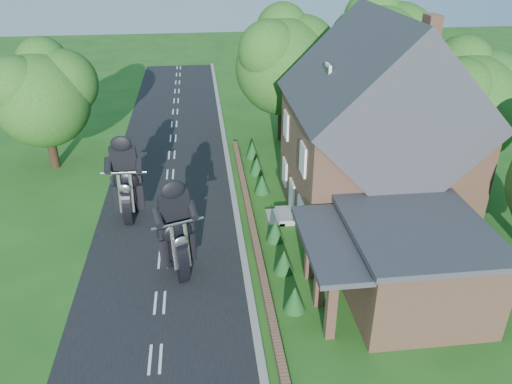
{
  "coord_description": "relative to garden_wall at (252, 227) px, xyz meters",
  "views": [
    {
      "loc": [
        2.02,
        -16.02,
        13.29
      ],
      "look_at": [
        4.35,
        3.79,
        2.8
      ],
      "focal_mm": 35.0,
      "sensor_mm": 36.0,
      "label": 1
    }
  ],
  "objects": [
    {
      "name": "ground",
      "position": [
        -4.3,
        -5.0,
        -0.2
      ],
      "size": [
        120.0,
        120.0,
        0.0
      ],
      "primitive_type": "plane",
      "color": "#1E5117",
      "rests_on": "ground"
    },
    {
      "name": "road",
      "position": [
        -4.3,
        -5.0,
        -0.19
      ],
      "size": [
        7.0,
        80.0,
        0.02
      ],
      "primitive_type": "cube",
      "color": "black",
      "rests_on": "ground"
    },
    {
      "name": "kerb",
      "position": [
        -0.65,
        -5.0,
        -0.14
      ],
      "size": [
        0.3,
        80.0,
        0.12
      ],
      "primitive_type": "cube",
      "color": "gray",
      "rests_on": "ground"
    },
    {
      "name": "garden_wall",
      "position": [
        0.0,
        0.0,
        0.0
      ],
      "size": [
        0.3,
        22.0,
        0.4
      ],
      "primitive_type": "cube",
      "color": "#8B5F47",
      "rests_on": "ground"
    },
    {
      "name": "house",
      "position": [
        6.19,
        1.0,
        4.14
      ],
      "size": [
        9.54,
        8.64,
        10.24
      ],
      "color": "#8B5F47",
      "rests_on": "ground"
    },
    {
      "name": "annex",
      "position": [
        5.57,
        -5.8,
        1.57
      ],
      "size": [
        7.05,
        5.94,
        3.44
      ],
      "color": "#8B5F47",
      "rests_on": "ground"
    },
    {
      "name": "tree_house_right",
      "position": [
        12.35,
        3.62,
        4.99
      ],
      "size": [
        6.51,
        6.0,
        8.4
      ],
      "color": "black",
      "rests_on": "ground"
    },
    {
      "name": "tree_behind_house",
      "position": [
        9.88,
        11.14,
        6.03
      ],
      "size": [
        7.81,
        7.2,
        10.08
      ],
      "color": "black",
      "rests_on": "ground"
    },
    {
      "name": "tree_behind_left",
      "position": [
        3.86,
        12.13,
        5.53
      ],
      "size": [
        6.94,
        6.4,
        9.16
      ],
      "color": "black",
      "rests_on": "ground"
    },
    {
      "name": "tree_far_road",
      "position": [
        -11.16,
        9.11,
        4.64
      ],
      "size": [
        6.08,
        5.6,
        7.84
      ],
      "color": "black",
      "rests_on": "ground"
    },
    {
      "name": "shrub_a",
      "position": [
        1.0,
        -6.0,
        0.35
      ],
      "size": [
        0.9,
        0.9,
        1.1
      ],
      "primitive_type": "cone",
      "color": "#123A16",
      "rests_on": "ground"
    },
    {
      "name": "shrub_b",
      "position": [
        1.0,
        -3.5,
        0.35
      ],
      "size": [
        0.9,
        0.9,
        1.1
      ],
      "primitive_type": "cone",
      "color": "#123A16",
      "rests_on": "ground"
    },
    {
      "name": "shrub_c",
      "position": [
        1.0,
        -1.0,
        0.35
      ],
      "size": [
        0.9,
        0.9,
        1.1
      ],
      "primitive_type": "cone",
      "color": "#123A16",
      "rests_on": "ground"
    },
    {
      "name": "shrub_d",
      "position": [
        1.0,
        4.0,
        0.35
      ],
      "size": [
        0.9,
        0.9,
        1.1
      ],
      "primitive_type": "cone",
      "color": "#123A16",
      "rests_on": "ground"
    },
    {
      "name": "shrub_e",
      "position": [
        1.0,
        6.5,
        0.35
      ],
      "size": [
        0.9,
        0.9,
        1.1
      ],
      "primitive_type": "cone",
      "color": "#123A16",
      "rests_on": "ground"
    },
    {
      "name": "shrub_f",
      "position": [
        1.0,
        9.0,
        0.35
      ],
      "size": [
        0.9,
        0.9,
        1.1
      ],
      "primitive_type": "cone",
      "color": "#123A16",
      "rests_on": "ground"
    },
    {
      "name": "motorcycle_lead",
      "position": [
        -3.55,
        -3.14,
        0.49
      ],
      "size": [
        0.83,
        1.52,
        1.38
      ],
      "primitive_type": null,
      "rotation": [
        0.0,
        0.0,
        3.47
      ],
      "color": "black",
      "rests_on": "ground"
    },
    {
      "name": "motorcycle_follow",
      "position": [
        -6.11,
        1.9,
        0.5
      ],
      "size": [
        0.45,
        1.51,
        1.39
      ],
      "primitive_type": null,
      "rotation": [
        0.0,
        0.0,
        3.1
      ],
      "color": "black",
      "rests_on": "ground"
    }
  ]
}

